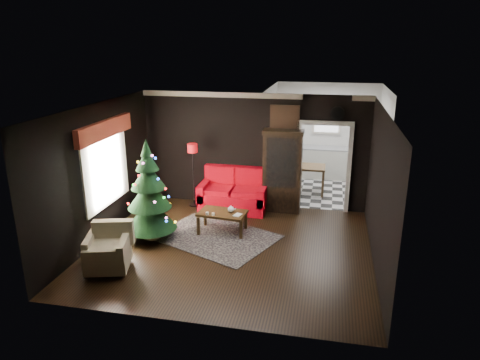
% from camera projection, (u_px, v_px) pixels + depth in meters
% --- Properties ---
extents(floor, '(5.50, 5.50, 0.00)m').
position_uv_depth(floor, '(231.00, 248.00, 8.79)').
color(floor, black).
rests_on(floor, ground).
extents(ceiling, '(5.50, 5.50, 0.00)m').
position_uv_depth(ceiling, '(230.00, 108.00, 7.94)').
color(ceiling, white).
rests_on(ceiling, ground).
extents(wall_back, '(5.50, 0.00, 5.50)m').
position_uv_depth(wall_back, '(253.00, 151.00, 10.69)').
color(wall_back, black).
rests_on(wall_back, ground).
extents(wall_front, '(5.50, 0.00, 5.50)m').
position_uv_depth(wall_front, '(190.00, 237.00, 6.03)').
color(wall_front, black).
rests_on(wall_front, ground).
extents(wall_left, '(0.00, 5.50, 5.50)m').
position_uv_depth(wall_left, '(99.00, 173.00, 8.89)').
color(wall_left, black).
rests_on(wall_left, ground).
extents(wall_right, '(0.00, 5.50, 5.50)m').
position_uv_depth(wall_right, '(380.00, 191.00, 7.83)').
color(wall_right, black).
rests_on(wall_right, ground).
extents(doorway, '(1.10, 0.10, 2.10)m').
position_uv_depth(doorway, '(323.00, 168.00, 10.47)').
color(doorway, beige).
rests_on(doorway, ground).
extents(left_window, '(0.05, 1.60, 1.40)m').
position_uv_depth(left_window, '(105.00, 168.00, 9.06)').
color(left_window, white).
rests_on(left_window, wall_left).
extents(valance, '(0.12, 2.10, 0.35)m').
position_uv_depth(valance, '(105.00, 129.00, 8.79)').
color(valance, maroon).
rests_on(valance, wall_left).
extents(kitchen_floor, '(3.00, 3.00, 0.00)m').
position_uv_depth(kitchen_floor, '(322.00, 190.00, 12.19)').
color(kitchen_floor, silver).
rests_on(kitchen_floor, ground).
extents(kitchen_window, '(0.70, 0.06, 0.70)m').
position_uv_depth(kitchen_window, '(327.00, 120.00, 13.02)').
color(kitchen_window, white).
rests_on(kitchen_window, ground).
extents(rug, '(2.91, 2.58, 0.01)m').
position_uv_depth(rug, '(215.00, 236.00, 9.28)').
color(rug, '#463840').
rests_on(rug, ground).
extents(loveseat, '(1.70, 0.90, 1.00)m').
position_uv_depth(loveseat, '(233.00, 190.00, 10.63)').
color(loveseat, maroon).
rests_on(loveseat, ground).
extents(curio_cabinet, '(0.90, 0.45, 1.90)m').
position_uv_depth(curio_cabinet, '(282.00, 173.00, 10.47)').
color(curio_cabinet, black).
rests_on(curio_cabinet, ground).
extents(floor_lamp, '(0.35, 0.35, 1.57)m').
position_uv_depth(floor_lamp, '(193.00, 175.00, 10.70)').
color(floor_lamp, black).
rests_on(floor_lamp, ground).
extents(christmas_tree, '(1.34, 1.34, 2.04)m').
position_uv_depth(christmas_tree, '(149.00, 192.00, 8.87)').
color(christmas_tree, '#11341A').
rests_on(christmas_tree, ground).
extents(armchair, '(0.95, 0.95, 0.79)m').
position_uv_depth(armchair, '(107.00, 247.00, 7.81)').
color(armchair, tan).
rests_on(armchair, ground).
extents(coffee_table, '(1.07, 0.71, 0.45)m').
position_uv_depth(coffee_table, '(222.00, 222.00, 9.45)').
color(coffee_table, black).
rests_on(coffee_table, rug).
extents(teapot, '(0.16, 0.16, 0.14)m').
position_uv_depth(teapot, '(231.00, 209.00, 9.34)').
color(teapot, white).
rests_on(teapot, coffee_table).
extents(cup_a, '(0.08, 0.08, 0.05)m').
position_uv_depth(cup_a, '(213.00, 214.00, 9.20)').
color(cup_a, white).
rests_on(cup_a, coffee_table).
extents(cup_b, '(0.08, 0.08, 0.06)m').
position_uv_depth(cup_b, '(207.00, 213.00, 9.23)').
color(cup_b, silver).
rests_on(cup_b, coffee_table).
extents(book, '(0.14, 0.06, 0.19)m').
position_uv_depth(book, '(235.00, 210.00, 9.21)').
color(book, '#A07E6E').
rests_on(book, coffee_table).
extents(wall_clock, '(0.32, 0.32, 0.06)m').
position_uv_depth(wall_clock, '(337.00, 114.00, 9.97)').
color(wall_clock, white).
rests_on(wall_clock, wall_back).
extents(painting, '(0.62, 0.05, 0.52)m').
position_uv_depth(painting, '(285.00, 117.00, 10.25)').
color(painting, '#BD7B42').
rests_on(painting, wall_back).
extents(kitchen_counter, '(1.80, 0.60, 0.90)m').
position_uv_depth(kitchen_counter, '(324.00, 163.00, 13.17)').
color(kitchen_counter, silver).
rests_on(kitchen_counter, ground).
extents(kitchen_table, '(0.70, 0.70, 0.75)m').
position_uv_depth(kitchen_table, '(311.00, 180.00, 11.86)').
color(kitchen_table, brown).
rests_on(kitchen_table, ground).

